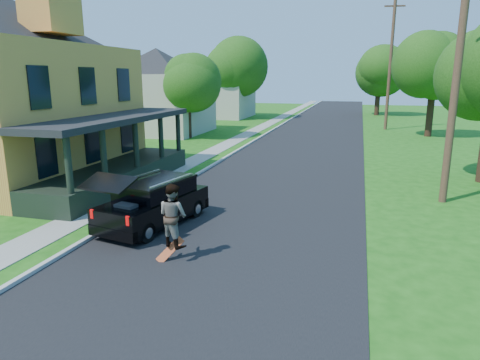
# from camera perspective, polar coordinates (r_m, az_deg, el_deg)

# --- Properties ---
(ground) EXTENTS (140.00, 140.00, 0.00)m
(ground) POSITION_cam_1_polar(r_m,az_deg,el_deg) (12.22, -2.77, -9.47)
(ground) COLOR #1B5310
(ground) RESTS_ON ground
(street) EXTENTS (8.00, 120.00, 0.02)m
(street) POSITION_cam_1_polar(r_m,az_deg,el_deg) (31.24, 8.79, 4.59)
(street) COLOR black
(street) RESTS_ON ground
(curb) EXTENTS (0.15, 120.00, 0.12)m
(curb) POSITION_cam_1_polar(r_m,az_deg,el_deg) (31.96, 1.54, 4.94)
(curb) COLOR #AEAFA9
(curb) RESTS_ON ground
(sidewalk) EXTENTS (1.30, 120.00, 0.03)m
(sidewalk) POSITION_cam_1_polar(r_m,az_deg,el_deg) (32.36, -1.13, 5.05)
(sidewalk) COLOR gray
(sidewalk) RESTS_ON ground
(front_walk) EXTENTS (6.50, 1.20, 0.03)m
(front_walk) POSITION_cam_1_polar(r_m,az_deg,el_deg) (21.71, -22.01, -0.17)
(front_walk) COLOR gray
(front_walk) RESTS_ON ground
(neighbor_house_mid) EXTENTS (12.78, 12.78, 8.30)m
(neighbor_house_mid) POSITION_cam_1_polar(r_m,az_deg,el_deg) (38.64, -10.97, 12.44)
(neighbor_house_mid) COLOR #A9A796
(neighbor_house_mid) RESTS_ON ground
(neighbor_house_far) EXTENTS (12.78, 12.78, 8.30)m
(neighbor_house_far) POSITION_cam_1_polar(r_m,az_deg,el_deg) (53.47, -3.20, 12.89)
(neighbor_house_far) COLOR #A9A796
(neighbor_house_far) RESTS_ON ground
(black_suv) EXTENTS (2.49, 4.65, 2.06)m
(black_suv) POSITION_cam_1_polar(r_m,az_deg,el_deg) (14.27, -11.43, -2.96)
(black_suv) COLOR black
(black_suv) RESTS_ON ground
(skateboarder) EXTENTS (1.01, 0.92, 1.70)m
(skateboarder) POSITION_cam_1_polar(r_m,az_deg,el_deg) (11.41, -8.93, -4.65)
(skateboarder) COLOR black
(skateboarder) RESTS_ON ground
(skateboard) EXTENTS (0.67, 0.55, 0.67)m
(skateboard) POSITION_cam_1_polar(r_m,az_deg,el_deg) (11.72, -9.29, -9.31)
(skateboard) COLOR #AA370E
(skateboard) RESTS_ON ground
(tree_left_mid) EXTENTS (5.83, 5.47, 7.13)m
(tree_left_mid) POSITION_cam_1_polar(r_m,az_deg,el_deg) (34.69, -7.15, 13.37)
(tree_left_mid) COLOR black
(tree_left_mid) RESTS_ON ground
(tree_left_far) EXTENTS (7.69, 7.79, 10.13)m
(tree_left_far) POSITION_cam_1_polar(r_m,az_deg,el_deg) (50.78, -0.33, 15.47)
(tree_left_far) COLOR black
(tree_left_far) RESTS_ON ground
(tree_right_mid) EXTENTS (5.52, 5.50, 8.29)m
(tree_right_mid) POSITION_cam_1_polar(r_m,az_deg,el_deg) (38.66, 24.46, 13.45)
(tree_right_mid) COLOR black
(tree_right_mid) RESTS_ON ground
(tree_right_far) EXTENTS (6.78, 6.54, 9.46)m
(tree_right_far) POSITION_cam_1_polar(r_m,az_deg,el_deg) (58.42, 18.11, 14.23)
(tree_right_far) COLOR black
(tree_right_far) RESTS_ON ground
(utility_pole_near) EXTENTS (1.75, 0.50, 10.42)m
(utility_pole_near) POSITION_cam_1_polar(r_m,az_deg,el_deg) (18.03, 27.12, 14.00)
(utility_pole_near) COLOR #3E291D
(utility_pole_near) RESTS_ON ground
(utility_pole_far) EXTENTS (1.79, 0.41, 11.55)m
(utility_pole_far) POSITION_cam_1_polar(r_m,az_deg,el_deg) (42.42, 19.41, 14.38)
(utility_pole_far) COLOR #3E291D
(utility_pole_far) RESTS_ON ground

